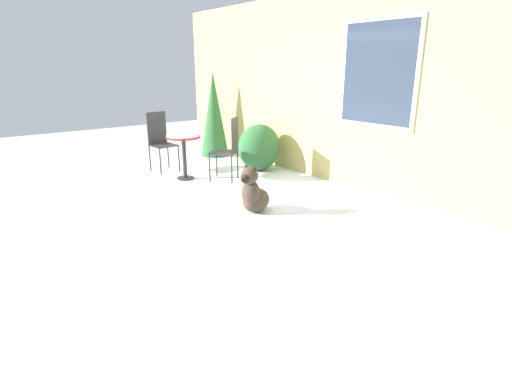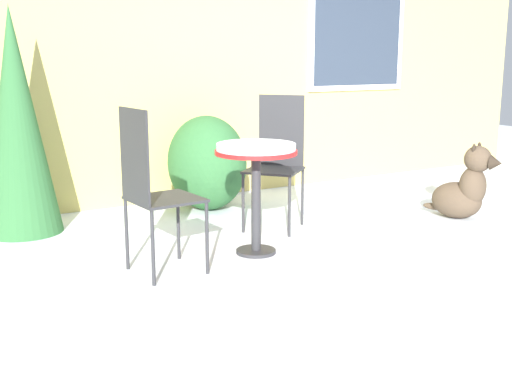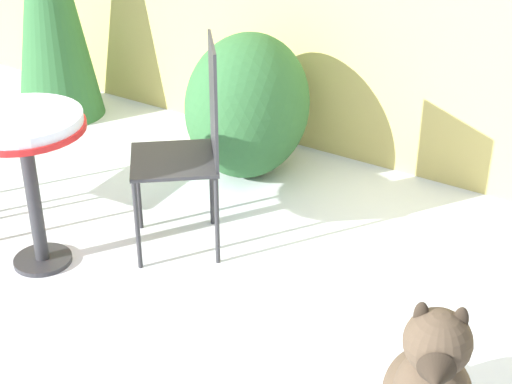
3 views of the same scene
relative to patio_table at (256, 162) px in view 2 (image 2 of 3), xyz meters
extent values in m
plane|color=silver|center=(1.06, -0.22, -0.68)|extent=(16.00, 16.00, 0.00)
cube|color=tan|center=(1.06, 1.98, 0.89)|extent=(8.00, 0.06, 3.13)
cube|color=white|center=(2.50, 1.94, 1.15)|extent=(1.34, 0.04, 1.57)
cube|color=#2D3847|center=(2.50, 1.92, 1.15)|extent=(1.22, 0.01, 1.45)
ellipsoid|color=#2D6033|center=(0.32, 1.43, -0.24)|extent=(0.72, 0.84, 0.89)
cone|color=#2D6033|center=(-1.35, 1.47, 0.23)|extent=(0.62, 0.62, 1.83)
cylinder|color=#2D2D30|center=(0.00, 0.00, -0.67)|extent=(0.30, 0.30, 0.03)
cylinder|color=#2D2D30|center=(0.00, 0.00, -0.30)|extent=(0.07, 0.07, 0.71)
cylinder|color=red|center=(0.00, 0.00, 0.07)|extent=(0.60, 0.60, 0.03)
cylinder|color=silver|center=(0.00, 0.00, 0.11)|extent=(0.57, 0.57, 0.05)
cube|color=#2D2D30|center=(0.48, 0.52, -0.18)|extent=(0.61, 0.61, 0.02)
cube|color=#2D2D30|center=(0.64, 0.65, 0.13)|extent=(0.27, 0.31, 0.60)
cylinder|color=#2D2D30|center=(0.20, 0.54, -0.44)|extent=(0.02, 0.02, 0.49)
cylinder|color=#2D2D30|center=(0.45, 0.24, -0.44)|extent=(0.02, 0.02, 0.49)
cylinder|color=#2D2D30|center=(0.50, 0.79, -0.44)|extent=(0.02, 0.02, 0.49)
cylinder|color=#2D2D30|center=(0.76, 0.49, -0.44)|extent=(0.02, 0.02, 0.49)
cube|color=#2D2D30|center=(-0.73, -0.05, -0.18)|extent=(0.46, 0.46, 0.02)
cube|color=#2D2D30|center=(-0.94, -0.07, 0.13)|extent=(0.05, 0.40, 0.60)
cylinder|color=#2D2D30|center=(-0.52, -0.23, -0.44)|extent=(0.02, 0.02, 0.49)
cylinder|color=#2D2D30|center=(-0.55, 0.16, -0.44)|extent=(0.02, 0.02, 0.49)
cylinder|color=#2D2D30|center=(-0.91, -0.26, -0.44)|extent=(0.02, 0.02, 0.49)
cylinder|color=#2D2D30|center=(-0.94, 0.13, -0.44)|extent=(0.02, 0.02, 0.49)
ellipsoid|color=#4C3D2D|center=(2.09, -0.01, -0.52)|extent=(0.48, 0.54, 0.33)
ellipsoid|color=#4C3D2D|center=(2.14, -0.14, -0.38)|extent=(0.33, 0.31, 0.36)
sphere|color=#4C3D2D|center=(2.15, -0.17, -0.13)|extent=(0.23, 0.23, 0.23)
cone|color=#2D241B|center=(2.20, -0.32, -0.15)|extent=(0.15, 0.13, 0.13)
ellipsoid|color=#2D241B|center=(2.08, -0.17, -0.04)|extent=(0.06, 0.05, 0.11)
ellipsoid|color=#2D241B|center=(2.20, -0.13, -0.04)|extent=(0.06, 0.05, 0.11)
ellipsoid|color=#4C3D2D|center=(2.01, 0.18, -0.61)|extent=(0.14, 0.22, 0.06)
camera|label=1|loc=(6.23, -3.22, 1.27)|focal=28.00mm
camera|label=2|loc=(-2.33, -3.91, 0.75)|focal=45.00mm
camera|label=3|loc=(2.76, -2.23, 1.56)|focal=55.00mm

